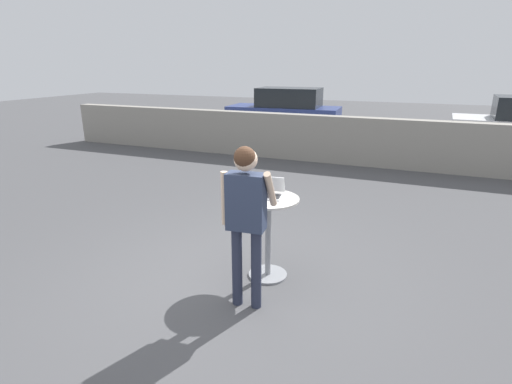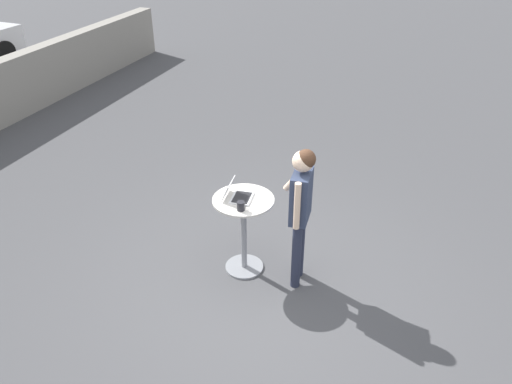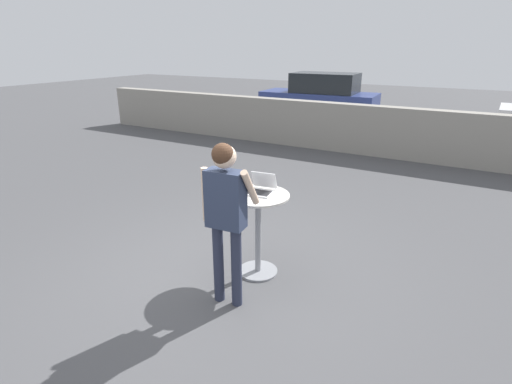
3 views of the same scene
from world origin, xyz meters
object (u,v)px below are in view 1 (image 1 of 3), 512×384
Objects in this scene: laptop at (270,192)px; parked_car_near_street at (285,109)px; coffee_mug at (249,193)px; cafe_table at (268,226)px; standing_person at (246,208)px.

laptop is 0.08× the size of parked_car_near_street.
laptop is 11.13m from parked_car_near_street.
parked_car_near_street is at bearing 107.14° from laptop.
cafe_table is at bearing 14.81° from coffee_mug.
laptop is 0.25m from coffee_mug.
standing_person is at bearing -73.85° from parked_car_near_street.
standing_person reaches higher than laptop.
laptop is 0.20× the size of standing_person.
parked_car_near_street is (-3.06, 10.76, -0.25)m from coffee_mug.
coffee_mug is (-0.21, -0.13, 0.01)m from laptop.
laptop reaches higher than cafe_table.
laptop is 2.78× the size of coffee_mug.
cafe_table is 0.46m from coffee_mug.
parked_car_near_street is (-3.28, 10.63, -0.25)m from laptop.
laptop is at bearing 94.97° from cafe_table.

